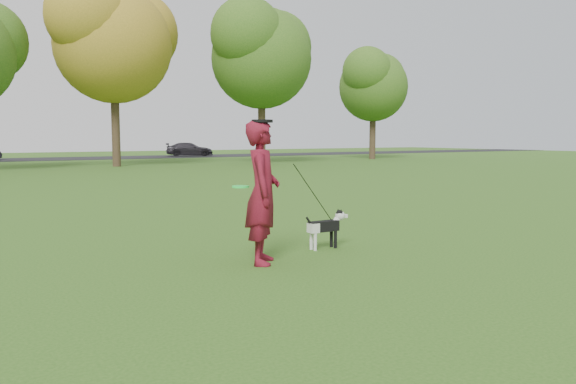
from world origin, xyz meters
TOP-DOWN VIEW (x-y plane):
  - ground at (0.00, 0.00)m, footprint 120.00×120.00m
  - road at (0.00, 40.00)m, footprint 120.00×7.00m
  - man at (-0.91, -0.30)m, footprint 0.80×0.88m
  - dog at (0.47, 0.08)m, footprint 0.82×0.16m
  - car_right at (13.91, 40.00)m, footprint 4.45×2.95m
  - man_held_items at (0.06, -0.14)m, footprint 1.99×0.55m
  - tree_row at (-1.43, 26.07)m, footprint 51.74×8.86m

SIDE VIEW (x-z plane):
  - ground at x=0.00m, z-range 0.00..0.00m
  - road at x=0.00m, z-range 0.00..0.02m
  - dog at x=0.47m, z-range 0.07..0.69m
  - car_right at x=13.91m, z-range 0.02..1.22m
  - man_held_items at x=0.06m, z-range 0.11..1.72m
  - man at x=-0.91m, z-range 0.00..2.02m
  - tree_row at x=-1.43m, z-range 1.40..13.41m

